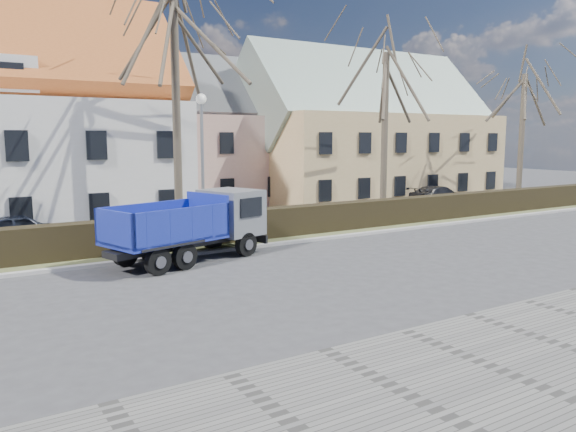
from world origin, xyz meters
TOP-DOWN VIEW (x-y plane):
  - ground at (0.00, 0.00)m, footprint 120.00×120.00m
  - sidewalk_near at (0.00, -8.50)m, footprint 80.00×5.00m
  - curb_far at (0.00, 4.60)m, footprint 80.00×0.30m
  - grass_strip at (0.00, 6.20)m, footprint 80.00×3.00m
  - hedge at (0.00, 6.00)m, footprint 60.00×0.90m
  - building_pink at (4.00, 20.00)m, footprint 10.80×8.80m
  - building_yellow at (16.00, 17.00)m, footprint 18.80×10.80m
  - tree_1 at (-2.00, 8.50)m, footprint 9.20×9.20m
  - tree_2 at (10.00, 8.50)m, footprint 8.00×8.00m
  - tree_3 at (22.00, 8.50)m, footprint 7.60×7.60m
  - dump_truck at (-3.69, 3.68)m, footprint 6.75×4.05m
  - streetlight at (-1.48, 7.00)m, footprint 0.49×0.49m
  - cart_frame at (-4.72, 4.21)m, footprint 0.86×0.57m
  - parked_car_a at (-8.21, 10.62)m, footprint 3.81×1.76m
  - parked_car_b at (16.59, 10.54)m, footprint 4.69×2.19m

SIDE VIEW (x-z plane):
  - ground at x=0.00m, z-range 0.00..0.00m
  - sidewalk_near at x=0.00m, z-range 0.00..0.08m
  - grass_strip at x=0.00m, z-range 0.00..0.10m
  - curb_far at x=0.00m, z-range 0.00..0.12m
  - cart_frame at x=-4.72m, z-range 0.00..0.73m
  - parked_car_a at x=-8.21m, z-range 0.00..1.26m
  - hedge at x=0.00m, z-range 0.00..1.30m
  - parked_car_b at x=16.59m, z-range 0.00..1.33m
  - dump_truck at x=-3.69m, z-range 0.00..2.54m
  - streetlight at x=-1.48m, z-range 0.00..6.34m
  - building_pink at x=4.00m, z-range 0.00..8.00m
  - building_yellow at x=16.00m, z-range 0.00..8.50m
  - tree_3 at x=22.00m, z-range 0.00..10.45m
  - tree_2 at x=10.00m, z-range 0.00..11.00m
  - tree_1 at x=-2.00m, z-range 0.00..12.65m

